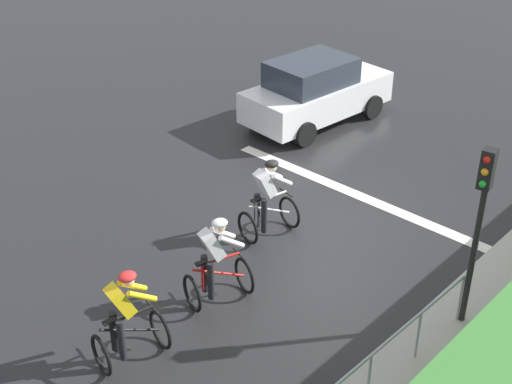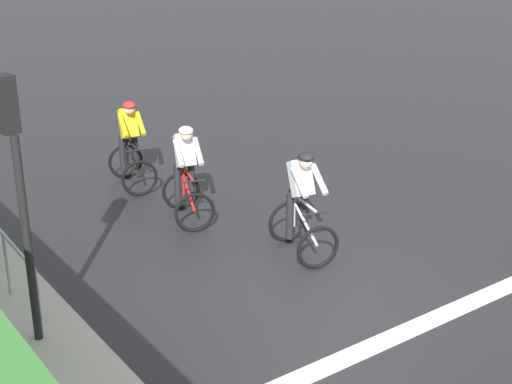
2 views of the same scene
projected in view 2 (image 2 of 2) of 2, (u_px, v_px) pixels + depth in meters
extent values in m
plane|color=black|center=(338.00, 300.00, 10.25)|extent=(80.00, 80.00, 0.00)
cube|color=silver|center=(396.00, 335.00, 9.42)|extent=(7.00, 0.30, 0.01)
torus|color=black|center=(140.00, 178.00, 13.70)|extent=(0.68, 0.20, 0.68)
torus|color=black|center=(126.00, 161.00, 14.57)|extent=(0.68, 0.20, 0.68)
cylinder|color=black|center=(132.00, 157.00, 14.04)|extent=(0.25, 0.98, 0.51)
cylinder|color=black|center=(127.00, 151.00, 14.29)|extent=(0.04, 0.04, 0.55)
cylinder|color=black|center=(131.00, 144.00, 13.89)|extent=(0.19, 0.71, 0.04)
cube|color=black|center=(126.00, 136.00, 14.18)|extent=(0.14, 0.24, 0.04)
cylinder|color=black|center=(137.00, 150.00, 13.60)|extent=(0.42, 0.12, 0.03)
cube|color=yellow|center=(128.00, 123.00, 13.90)|extent=(0.38, 0.46, 0.57)
sphere|color=beige|center=(129.00, 109.00, 13.65)|extent=(0.20, 0.20, 0.20)
ellipsoid|color=red|center=(129.00, 105.00, 13.63)|extent=(0.29, 0.32, 0.14)
cylinder|color=black|center=(135.00, 154.00, 14.26)|extent=(0.12, 0.12, 0.74)
cylinder|color=black|center=(123.00, 155.00, 14.18)|extent=(0.12, 0.12, 0.74)
cylinder|color=yellow|center=(141.00, 124.00, 13.69)|extent=(0.19, 0.49, 0.37)
cylinder|color=yellow|center=(123.00, 126.00, 13.58)|extent=(0.19, 0.49, 0.37)
torus|color=black|center=(195.00, 212.00, 12.21)|extent=(0.67, 0.27, 0.68)
torus|color=black|center=(181.00, 191.00, 13.12)|extent=(0.67, 0.27, 0.68)
cylinder|color=red|center=(187.00, 187.00, 12.57)|extent=(0.34, 0.95, 0.51)
cylinder|color=red|center=(183.00, 180.00, 12.84)|extent=(0.04, 0.04, 0.55)
cylinder|color=red|center=(187.00, 173.00, 12.43)|extent=(0.26, 0.69, 0.04)
cube|color=black|center=(183.00, 163.00, 12.73)|extent=(0.16, 0.24, 0.04)
cylinder|color=black|center=(192.00, 182.00, 12.12)|extent=(0.41, 0.16, 0.03)
cube|color=white|center=(185.00, 150.00, 12.44)|extent=(0.41, 0.48, 0.57)
sphere|color=beige|center=(186.00, 135.00, 12.19)|extent=(0.20, 0.20, 0.20)
ellipsoid|color=silver|center=(186.00, 131.00, 12.16)|extent=(0.31, 0.34, 0.14)
cylinder|color=black|center=(192.00, 183.00, 12.80)|extent=(0.12, 0.12, 0.74)
cylinder|color=black|center=(178.00, 185.00, 12.73)|extent=(0.12, 0.12, 0.74)
cylinder|color=white|center=(198.00, 151.00, 12.21)|extent=(0.23, 0.48, 0.37)
cylinder|color=white|center=(179.00, 153.00, 12.12)|extent=(0.23, 0.48, 0.37)
torus|color=black|center=(318.00, 247.00, 11.00)|extent=(0.68, 0.21, 0.68)
torus|color=black|center=(288.00, 221.00, 11.88)|extent=(0.68, 0.21, 0.68)
cylinder|color=silver|center=(303.00, 219.00, 11.35)|extent=(0.26, 0.97, 0.51)
cylinder|color=silver|center=(294.00, 210.00, 11.60)|extent=(0.04, 0.04, 0.55)
cylinder|color=silver|center=(305.00, 203.00, 11.20)|extent=(0.20, 0.71, 0.04)
cube|color=black|center=(295.00, 192.00, 11.49)|extent=(0.15, 0.24, 0.04)
cylinder|color=black|center=(316.00, 213.00, 10.91)|extent=(0.42, 0.12, 0.03)
cube|color=white|center=(301.00, 178.00, 11.21)|extent=(0.38, 0.47, 0.57)
sphere|color=beige|center=(306.00, 161.00, 10.96)|extent=(0.20, 0.20, 0.20)
ellipsoid|color=black|center=(306.00, 157.00, 10.94)|extent=(0.30, 0.33, 0.14)
cylinder|color=black|center=(304.00, 214.00, 11.57)|extent=(0.12, 0.12, 0.74)
cylinder|color=black|center=(290.00, 216.00, 11.49)|extent=(0.12, 0.12, 0.74)
cylinder|color=white|center=(319.00, 179.00, 11.00)|extent=(0.19, 0.49, 0.37)
cylinder|color=white|center=(300.00, 182.00, 10.89)|extent=(0.19, 0.49, 0.37)
cylinder|color=black|center=(28.00, 246.00, 8.70)|extent=(0.10, 0.10, 2.70)
cube|color=black|center=(6.00, 104.00, 8.16)|extent=(0.23, 0.23, 0.64)
sphere|color=orange|center=(1.00, 102.00, 8.23)|extent=(0.11, 0.11, 0.11)
sphere|color=green|center=(4.00, 120.00, 8.30)|extent=(0.11, 0.11, 0.11)
cylinder|color=#999EA3|center=(39.00, 308.00, 9.08)|extent=(0.04, 0.04, 1.00)
cylinder|color=#999EA3|center=(7.00, 268.00, 10.05)|extent=(0.04, 0.04, 1.00)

